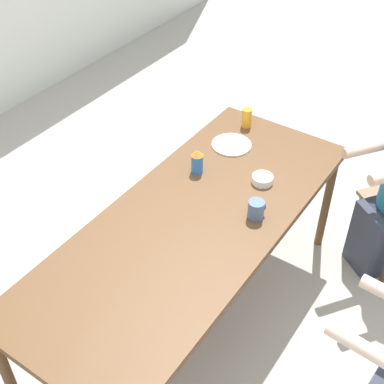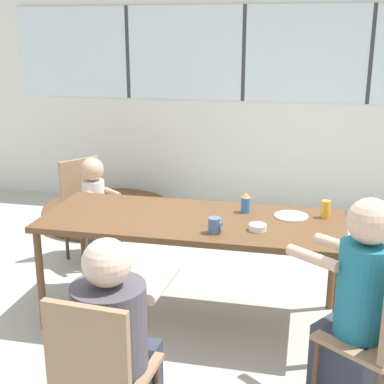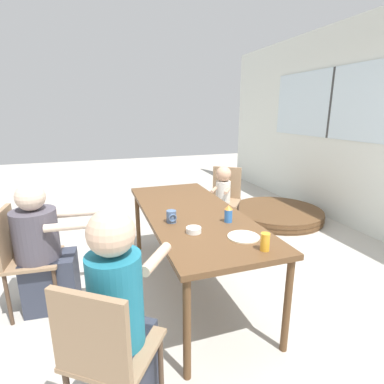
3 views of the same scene
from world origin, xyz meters
name	(u,v)px [view 3 (image 3 of 3)]	position (x,y,z in m)	size (l,w,h in m)	color
ground_plane	(192,286)	(0.00, 0.00, 0.00)	(16.00, 16.00, 0.00)	#B2ADA3
dining_table	(192,218)	(0.00, 0.00, 0.69)	(1.99, 0.80, 0.74)	brown
chair_for_woman_green_shirt	(20,252)	(-0.11, -1.40, 0.53)	(0.43, 0.43, 0.88)	#937556
chair_for_man_blue_shirt	(104,349)	(1.14, -0.82, 0.53)	(0.56, 0.56, 0.88)	#937556
chair_for_toddler	(225,194)	(-1.12, 0.85, 0.53)	(0.56, 0.56, 0.88)	#937556
person_woman_green_shirt	(44,255)	(-0.10, -1.23, 0.48)	(0.39, 0.65, 1.08)	#333847
person_man_blue_shirt	(121,321)	(1.01, -0.73, 0.56)	(0.55, 0.50, 1.18)	#333847
person_toddler	(222,202)	(-1.00, 0.75, 0.46)	(0.39, 0.36, 0.93)	#333847
coffee_mug	(171,217)	(0.20, -0.24, 0.79)	(0.09, 0.08, 0.10)	slate
sippy_cup	(228,214)	(0.33, 0.19, 0.82)	(0.07, 0.07, 0.14)	blue
juice_glass	(265,242)	(0.86, 0.20, 0.80)	(0.06, 0.06, 0.12)	gold
bowl_white_shallow	(194,230)	(0.45, -0.14, 0.76)	(0.11, 0.11, 0.04)	white
plate_tortillas	(243,237)	(0.64, 0.17, 0.75)	(0.23, 0.23, 0.01)	beige
folded_table_stack	(277,214)	(-1.32, 1.82, 0.08)	(1.37, 1.37, 0.15)	brown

